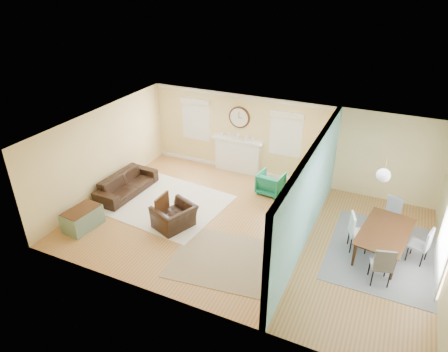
# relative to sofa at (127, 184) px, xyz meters

# --- Properties ---
(floor) EXTENTS (9.00, 9.00, 0.00)m
(floor) POSITION_rel_sofa_xyz_m (3.94, -0.16, -0.30)
(floor) COLOR olive
(floor) RESTS_ON ground
(wall_back) EXTENTS (9.00, 0.02, 2.60)m
(wall_back) POSITION_rel_sofa_xyz_m (3.94, 2.84, 1.00)
(wall_back) COLOR #D5BC78
(wall_back) RESTS_ON ground
(wall_front) EXTENTS (9.00, 0.02, 2.60)m
(wall_front) POSITION_rel_sofa_xyz_m (3.94, -3.16, 1.00)
(wall_front) COLOR #D5BC78
(wall_front) RESTS_ON ground
(wall_left) EXTENTS (0.02, 6.00, 2.60)m
(wall_left) POSITION_rel_sofa_xyz_m (-0.56, -0.16, 1.00)
(wall_left) COLOR #D5BC78
(wall_left) RESTS_ON ground
(ceiling) EXTENTS (9.00, 6.00, 0.02)m
(ceiling) POSITION_rel_sofa_xyz_m (3.94, -0.16, 2.30)
(ceiling) COLOR white
(ceiling) RESTS_ON wall_back
(partition) EXTENTS (0.17, 6.00, 2.60)m
(partition) POSITION_rel_sofa_xyz_m (5.45, 0.13, 1.05)
(partition) COLOR #D5BC78
(partition) RESTS_ON ground
(fireplace) EXTENTS (1.70, 0.30, 1.17)m
(fireplace) POSITION_rel_sofa_xyz_m (2.44, 2.72, 0.29)
(fireplace) COLOR white
(fireplace) RESTS_ON ground
(wall_clock) EXTENTS (0.70, 0.07, 0.70)m
(wall_clock) POSITION_rel_sofa_xyz_m (2.44, 2.81, 1.55)
(wall_clock) COLOR #472411
(wall_clock) RESTS_ON wall_back
(window_left) EXTENTS (1.05, 0.13, 1.42)m
(window_left) POSITION_rel_sofa_xyz_m (0.89, 2.80, 1.35)
(window_left) COLOR white
(window_left) RESTS_ON wall_back
(window_right) EXTENTS (1.05, 0.13, 1.42)m
(window_right) POSITION_rel_sofa_xyz_m (3.99, 2.80, 1.35)
(window_right) COLOR white
(window_right) RESTS_ON wall_back
(french_doors) EXTENTS (0.06, 1.70, 2.20)m
(french_doors) POSITION_rel_sofa_xyz_m (8.39, -0.16, 0.80)
(french_doors) COLOR white
(french_doors) RESTS_ON ground
(pendant) EXTENTS (0.30, 0.30, 0.55)m
(pendant) POSITION_rel_sofa_xyz_m (6.94, -0.16, 1.90)
(pendant) COLOR gold
(pendant) RESTS_ON ceiling
(rug_cream) EXTENTS (3.39, 3.02, 0.02)m
(rug_cream) POSITION_rel_sofa_xyz_m (1.41, -0.03, -0.30)
(rug_cream) COLOR beige
(rug_cream) RESTS_ON floor
(rug_jute) EXTENTS (2.70, 2.31, 0.01)m
(rug_jute) POSITION_rel_sofa_xyz_m (3.97, -1.57, -0.30)
(rug_jute) COLOR #988562
(rug_jute) RESTS_ON floor
(rug_grey) EXTENTS (2.44, 3.05, 0.01)m
(rug_grey) POSITION_rel_sofa_xyz_m (7.26, 0.20, -0.30)
(rug_grey) COLOR slate
(rug_grey) RESTS_ON floor
(sofa) EXTENTS (0.91, 2.12, 0.61)m
(sofa) POSITION_rel_sofa_xyz_m (0.00, 0.00, 0.00)
(sofa) COLOR black
(sofa) RESTS_ON floor
(eames_chair) EXTENTS (1.16, 1.24, 0.64)m
(eames_chair) POSITION_rel_sofa_xyz_m (2.22, -0.93, 0.02)
(eames_chair) COLOR black
(eames_chair) RESTS_ON floor
(green_chair) EXTENTS (0.78, 0.80, 0.66)m
(green_chair) POSITION_rel_sofa_xyz_m (3.90, 1.82, 0.03)
(green_chair) COLOR #05634D
(green_chair) RESTS_ON floor
(trunk) EXTENTS (0.67, 1.01, 0.56)m
(trunk) POSITION_rel_sofa_xyz_m (0.06, -1.95, -0.03)
(trunk) COLOR gray
(trunk) RESTS_ON floor
(credenza) EXTENTS (0.54, 1.58, 0.80)m
(credenza) POSITION_rel_sofa_xyz_m (5.07, 1.05, 0.10)
(credenza) COLOR #9E723E
(credenza) RESTS_ON floor
(tv) EXTENTS (0.15, 1.08, 0.62)m
(tv) POSITION_rel_sofa_xyz_m (5.05, 1.05, 0.81)
(tv) COLOR black
(tv) RESTS_ON credenza
(garden_stool) EXTENTS (0.32, 0.32, 0.47)m
(garden_stool) POSITION_rel_sofa_xyz_m (5.12, -0.00, -0.07)
(garden_stool) COLOR white
(garden_stool) RESTS_ON floor
(potted_plant) EXTENTS (0.52, 0.54, 0.46)m
(potted_plant) POSITION_rel_sofa_xyz_m (5.12, -0.00, 0.40)
(potted_plant) COLOR #337F33
(potted_plant) RESTS_ON garden_stool
(dining_table) EXTENTS (1.30, 1.97, 0.65)m
(dining_table) POSITION_rel_sofa_xyz_m (7.26, 0.20, 0.02)
(dining_table) COLOR #472411
(dining_table) RESTS_ON floor
(dining_chair_n) EXTENTS (0.48, 0.48, 0.88)m
(dining_chair_n) POSITION_rel_sofa_xyz_m (7.29, 1.34, 0.21)
(dining_chair_n) COLOR slate
(dining_chair_n) RESTS_ON floor
(dining_chair_s) EXTENTS (0.52, 0.52, 0.96)m
(dining_chair_s) POSITION_rel_sofa_xyz_m (7.26, -0.85, 0.26)
(dining_chair_s) COLOR slate
(dining_chair_s) RESTS_ON floor
(dining_chair_w) EXTENTS (0.54, 0.54, 0.97)m
(dining_chair_w) POSITION_rel_sofa_xyz_m (6.67, 0.11, 0.26)
(dining_chair_w) COLOR white
(dining_chair_w) RESTS_ON floor
(dining_chair_e) EXTENTS (0.50, 0.50, 0.91)m
(dining_chair_e) POSITION_rel_sofa_xyz_m (7.98, 0.24, 0.23)
(dining_chair_e) COLOR slate
(dining_chair_e) RESTS_ON floor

